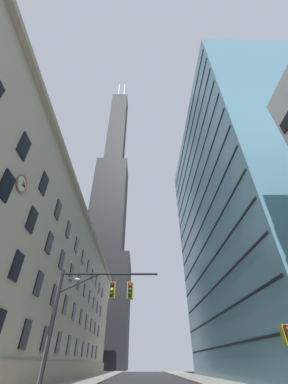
{
  "coord_description": "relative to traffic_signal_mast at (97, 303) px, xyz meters",
  "views": [
    {
      "loc": [
        -1.06,
        -10.41,
        1.94
      ],
      "look_at": [
        -0.55,
        26.37,
        29.3
      ],
      "focal_mm": 21.66,
      "sensor_mm": 36.0,
      "label": 1
    }
  ],
  "objects": [
    {
      "name": "traffic_light_near_right",
      "position": [
        11.03,
        -1.28,
        -2.06
      ],
      "size": [
        0.4,
        0.63,
        3.61
      ],
      "color": "black",
      "rests_on": "sidewalk_right"
    },
    {
      "name": "traffic_signal_mast",
      "position": [
        0.0,
        0.0,
        0.0
      ],
      "size": [
        6.72,
        0.63,
        7.04
      ],
      "color": "black",
      "rests_on": "sidewalk_left"
    },
    {
      "name": "station_building",
      "position": [
        -14.77,
        23.98,
        6.8
      ],
      "size": [
        15.99,
        71.74,
        23.82
      ],
      "color": "#BCAF93",
      "rests_on": "ground"
    },
    {
      "name": "glass_office_midrise",
      "position": [
        24.52,
        25.65,
        22.61
      ],
      "size": [
        19.38,
        45.6,
        55.41
      ],
      "color": "teal",
      "rests_on": "ground"
    },
    {
      "name": "street_lamppost",
      "position": [
        -5.12,
        7.93,
        0.26
      ],
      "size": [
        2.12,
        0.32,
        8.94
      ],
      "color": "#47474C",
      "rests_on": "sidewalk_left"
    },
    {
      "name": "dark_skyscraper",
      "position": [
        -14.99,
        91.72,
        53.75
      ],
      "size": [
        25.67,
        25.67,
        200.63
      ],
      "color": "black",
      "rests_on": "ground"
    }
  ]
}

